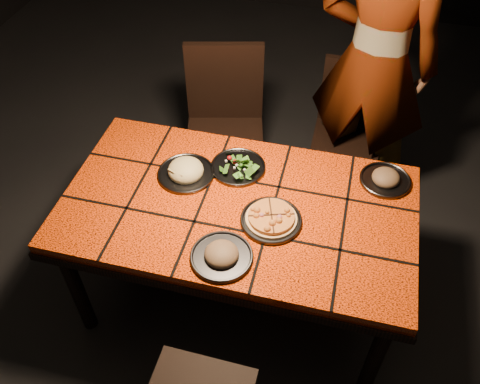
% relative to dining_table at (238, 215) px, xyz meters
% --- Properties ---
extents(room_shell, '(6.04, 7.04, 3.08)m').
position_rel_dining_table_xyz_m(room_shell, '(0.00, 0.00, 0.83)').
color(room_shell, black).
rests_on(room_shell, ground).
extents(dining_table, '(1.62, 0.92, 0.75)m').
position_rel_dining_table_xyz_m(dining_table, '(0.00, 0.00, 0.00)').
color(dining_table, '#FD4308').
rests_on(dining_table, ground).
extents(chair_far_left, '(0.55, 0.55, 1.00)m').
position_rel_dining_table_xyz_m(chair_far_left, '(-0.29, 0.81, -0.10)').
color(chair_far_left, black).
rests_on(chair_far_left, ground).
extents(chair_far_right, '(0.40, 0.40, 0.88)m').
position_rel_dining_table_xyz_m(chair_far_right, '(0.44, 1.04, -0.16)').
color(chair_far_right, black).
rests_on(chair_far_right, ground).
extents(diner, '(0.76, 0.58, 1.88)m').
position_rel_dining_table_xyz_m(diner, '(0.51, 1.02, 0.27)').
color(diner, brown).
rests_on(diner, ground).
extents(plate_pizza, '(0.29, 0.29, 0.04)m').
position_rel_dining_table_xyz_m(plate_pizza, '(0.17, -0.07, 0.10)').
color(plate_pizza, '#37373C').
rests_on(plate_pizza, dining_table).
extents(plate_pasta, '(0.27, 0.27, 0.09)m').
position_rel_dining_table_xyz_m(plate_pasta, '(-0.29, 0.12, 0.10)').
color(plate_pasta, '#37373C').
rests_on(plate_pasta, dining_table).
extents(plate_salad, '(0.27, 0.27, 0.07)m').
position_rel_dining_table_xyz_m(plate_salad, '(-0.06, 0.23, 0.10)').
color(plate_salad, '#37373C').
rests_on(plate_salad, dining_table).
extents(plate_mushroom_a, '(0.26, 0.26, 0.09)m').
position_rel_dining_table_xyz_m(plate_mushroom_a, '(0.01, -0.31, 0.10)').
color(plate_mushroom_a, '#37373C').
rests_on(plate_mushroom_a, dining_table).
extents(plate_mushroom_b, '(0.24, 0.24, 0.08)m').
position_rel_dining_table_xyz_m(plate_mushroom_b, '(0.64, 0.31, 0.10)').
color(plate_mushroom_b, '#37373C').
rests_on(plate_mushroom_b, dining_table).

